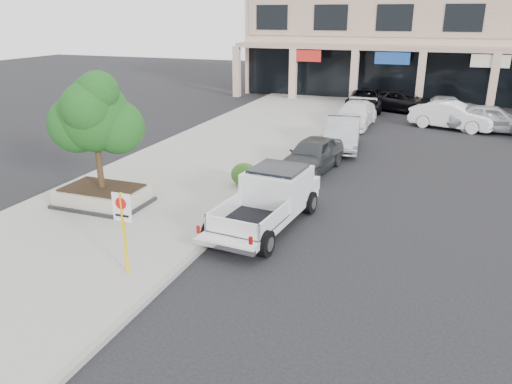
% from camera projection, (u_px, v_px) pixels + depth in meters
% --- Properties ---
extents(ground, '(120.00, 120.00, 0.00)m').
position_uv_depth(ground, '(259.00, 247.00, 15.37)').
color(ground, black).
rests_on(ground, ground).
extents(sidewalk, '(8.00, 52.00, 0.15)m').
position_uv_depth(sidewalk, '(191.00, 171.00, 22.45)').
color(sidewalk, gray).
rests_on(sidewalk, ground).
extents(curb, '(0.20, 52.00, 0.15)m').
position_uv_depth(curb, '(274.00, 181.00, 21.14)').
color(curb, gray).
rests_on(curb, ground).
extents(strip_mall, '(40.55, 12.43, 9.50)m').
position_uv_depth(strip_mall, '(493.00, 40.00, 41.03)').
color(strip_mall, tan).
rests_on(strip_mall, ground).
extents(planter, '(3.20, 2.20, 0.68)m').
position_uv_depth(planter, '(103.00, 196.00, 18.28)').
color(planter, black).
rests_on(planter, sidewalk).
extents(planter_tree, '(2.90, 2.55, 4.00)m').
position_uv_depth(planter_tree, '(100.00, 116.00, 17.38)').
color(planter_tree, black).
rests_on(planter_tree, planter).
extents(no_parking_sign, '(0.55, 0.09, 2.30)m').
position_uv_depth(no_parking_sign, '(123.00, 222.00, 13.03)').
color(no_parking_sign, yellow).
rests_on(no_parking_sign, sidewalk).
extents(hedge, '(1.10, 0.99, 0.93)m').
position_uv_depth(hedge, '(244.00, 174.00, 20.24)').
color(hedge, '#1D4513').
rests_on(hedge, sidewalk).
extents(pickup_truck, '(2.69, 5.96, 1.82)m').
position_uv_depth(pickup_truck, '(265.00, 202.00, 16.49)').
color(pickup_truck, silver).
rests_on(pickup_truck, ground).
extents(curb_car_a, '(2.39, 4.66, 1.52)m').
position_uv_depth(curb_car_a, '(312.00, 155.00, 22.57)').
color(curb_car_a, '#2F3234').
rests_on(curb_car_a, ground).
extents(curb_car_b, '(2.40, 5.15, 1.63)m').
position_uv_depth(curb_car_b, '(342.00, 134.00, 26.23)').
color(curb_car_b, '#9EA0A6').
rests_on(curb_car_b, ground).
extents(curb_car_c, '(2.35, 5.35, 1.53)m').
position_uv_depth(curb_car_c, '(355.00, 114.00, 31.53)').
color(curb_car_c, white).
rests_on(curb_car_c, ground).
extents(curb_car_d, '(2.79, 5.64, 1.54)m').
position_uv_depth(curb_car_d, '(366.00, 99.00, 37.01)').
color(curb_car_d, black).
rests_on(curb_car_d, ground).
extents(lot_car_a, '(4.90, 1.99, 1.67)m').
position_uv_depth(lot_car_a, '(491.00, 118.00, 30.01)').
color(lot_car_a, '#ADB0B6').
rests_on(lot_car_a, ground).
extents(lot_car_b, '(5.30, 3.06, 1.65)m').
position_uv_depth(lot_car_b, '(452.00, 116.00, 30.83)').
color(lot_car_b, white).
rests_on(lot_car_b, ground).
extents(lot_car_d, '(5.89, 4.20, 1.49)m').
position_uv_depth(lot_car_d, '(402.00, 101.00, 36.37)').
color(lot_car_d, black).
rests_on(lot_car_d, ground).
extents(lot_car_e, '(4.09, 2.03, 1.34)m').
position_uv_depth(lot_car_e, '(450.00, 105.00, 35.51)').
color(lot_car_e, gray).
rests_on(lot_car_e, ground).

